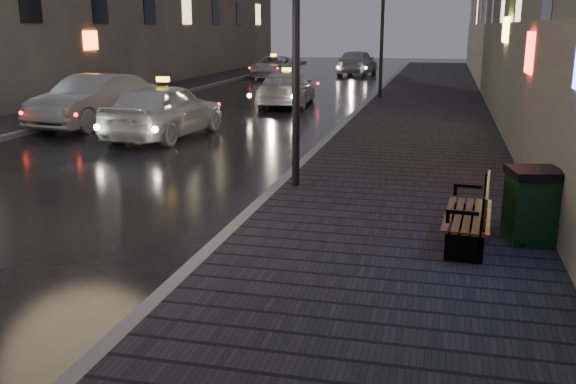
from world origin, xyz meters
name	(u,v)px	position (x,y,z in m)	size (l,w,h in m)	color
ground	(11,316)	(0.00, 0.00, 0.00)	(120.00, 120.00, 0.00)	black
sidewalk	(428,103)	(3.90, 21.00, 0.07)	(4.60, 58.00, 0.15)	black
curb	(369,102)	(1.50, 21.00, 0.07)	(0.20, 58.00, 0.15)	slate
sidewalk_far	(142,95)	(-8.70, 21.00, 0.07)	(2.40, 58.00, 0.15)	black
curb_far	(169,96)	(-7.40, 21.00, 0.07)	(0.20, 58.00, 0.15)	slate
lamp_near	(296,4)	(1.85, 6.00, 3.49)	(0.36, 0.36, 5.28)	black
lamp_far	(383,16)	(1.85, 22.00, 3.49)	(0.36, 0.36, 5.28)	black
bench	(473,214)	(5.00, 3.23, 0.60)	(0.73, 1.79, 0.89)	black
trash_bin	(532,205)	(5.80, 3.59, 0.68)	(0.81, 0.81, 1.05)	black
taxi_near	(164,110)	(-3.20, 11.28, 0.79)	(1.87, 4.64, 1.58)	silver
car_left_mid	(94,100)	(-6.33, 12.86, 0.80)	(1.70, 4.87, 1.60)	gray
taxi_mid	(287,88)	(-1.64, 19.54, 0.68)	(1.90, 4.69, 1.36)	silver
taxi_far	(274,67)	(-5.91, 33.60, 0.65)	(2.14, 4.64, 1.29)	silver
car_far	(357,62)	(-1.09, 36.64, 0.82)	(1.94, 4.83, 1.64)	#A4A5AC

